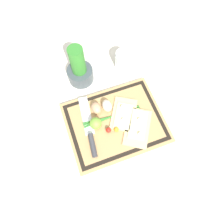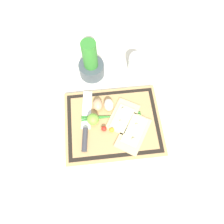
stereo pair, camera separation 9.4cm
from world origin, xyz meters
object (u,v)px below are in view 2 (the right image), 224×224
Objects in this scene: cherry_tomato_red at (104,129)px; herb_pot at (91,64)px; lime at (93,119)px; knife at (85,130)px; cherry_tomato_yellow at (112,130)px; egg_brown at (98,105)px; sauce_jar at (137,64)px; pizza_slice_near at (134,132)px; pizza_slice_far at (123,117)px; egg_pink at (109,105)px.

cherry_tomato_red is 0.11× the size of herb_pot.
knife is at bearing -133.39° from lime.
egg_brown is at bearing 112.40° from cherry_tomato_yellow.
sauce_jar is (0.22, -0.00, -0.03)m from herb_pot.
cherry_tomato_yellow is (0.03, -0.01, -0.00)m from cherry_tomato_red.
pizza_slice_far is at bearing 115.36° from pizza_slice_near.
egg_pink is 0.11m from cherry_tomato_red.
herb_pot is 0.22m from sauce_jar.
cherry_tomato_red is at bearing -106.23° from egg_pink.
egg_pink reaches higher than pizza_slice_near.
sauce_jar is at bearing 43.41° from egg_brown.
pizza_slice_near is 0.37m from herb_pot.
pizza_slice_near reaches higher than cherry_tomato_yellow.
cherry_tomato_red is 1.11× the size of cherry_tomato_yellow.
pizza_slice_far is 0.89× the size of herb_pot.
cherry_tomato_yellow is at bearing -89.16° from egg_pink.
egg_brown is at bearing 173.06° from egg_pink.
knife is 4.99× the size of egg_brown.
egg_pink is 2.44× the size of cherry_tomato_red.
sauce_jar is (0.19, 0.30, 0.01)m from cherry_tomato_red.
pizza_slice_near is 0.09m from cherry_tomato_yellow.
egg_brown reaches higher than knife.
egg_brown is 0.27× the size of herb_pot.
herb_pot is at bearing 95.70° from cherry_tomato_red.
herb_pot is at bearing 179.92° from sauce_jar.
pizza_slice_near is 0.13m from cherry_tomato_red.
cherry_tomato_red reaches higher than cherry_tomato_yellow.
egg_brown is at bearing 60.24° from knife.
egg_brown is at bearing 135.23° from pizza_slice_near.
egg_brown is 0.20m from herb_pot.
pizza_slice_far is 8.91× the size of cherry_tomato_yellow.
pizza_slice_far is 0.28m from sauce_jar.
pizza_slice_near is at bearing -22.81° from lime.
cherry_tomato_yellow is (0.00, -0.11, -0.01)m from egg_pink.
knife is 1.35× the size of herb_pot.
egg_pink is 0.27× the size of herb_pot.
lime is at bearing -177.69° from pizza_slice_far.
pizza_slice_far is at bearing -45.70° from egg_pink.
pizza_slice_far is 0.66× the size of knife.
herb_pot is (-0.03, 0.30, 0.04)m from cherry_tomato_red.
herb_pot is (0.01, 0.26, 0.03)m from lime.
cherry_tomato_yellow is at bearing -6.50° from knife.
egg_pink is (0.11, 0.10, 0.01)m from knife.
cherry_tomato_yellow is (-0.09, 0.02, 0.01)m from pizza_slice_near.
knife is at bearing -165.40° from pizza_slice_far.
knife is 0.12m from egg_brown.
pizza_slice_near and cherry_tomato_red have the same top height.
pizza_slice_near is at bearing -55.25° from egg_pink.
pizza_slice_far is 0.08m from egg_pink.
sauce_jar is at bearing 48.81° from lime.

